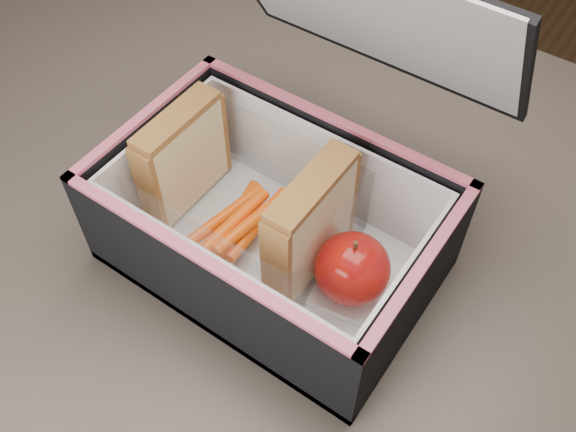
# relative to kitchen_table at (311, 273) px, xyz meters

# --- Properties ---
(kitchen_table) EXTENTS (1.20, 0.80, 0.75)m
(kitchen_table) POSITION_rel_kitchen_table_xyz_m (0.00, 0.00, 0.00)
(kitchen_table) COLOR #51473F
(kitchen_table) RESTS_ON ground
(lunch_bag) EXTENTS (0.29, 0.30, 0.27)m
(lunch_bag) POSITION_rel_kitchen_table_xyz_m (-0.01, -0.05, 0.15)
(lunch_bag) COLOR black
(lunch_bag) RESTS_ON kitchen_table
(plastic_tub) EXTENTS (0.19, 0.14, 0.08)m
(plastic_tub) POSITION_rel_kitchen_table_xyz_m (-0.05, -0.05, 0.14)
(plastic_tub) COLOR white
(plastic_tub) RESTS_ON lunch_bag
(sandwich_left) EXTENTS (0.03, 0.10, 0.11)m
(sandwich_left) POSITION_rel_kitchen_table_xyz_m (-0.12, -0.05, 0.16)
(sandwich_left) COLOR beige
(sandwich_left) RESTS_ON plastic_tub
(sandwich_right) EXTENTS (0.03, 0.10, 0.11)m
(sandwich_right) POSITION_rel_kitchen_table_xyz_m (0.03, -0.05, 0.16)
(sandwich_right) COLOR beige
(sandwich_right) RESTS_ON plastic_tub
(carrot_sticks) EXTENTS (0.06, 0.11, 0.03)m
(carrot_sticks) POSITION_rel_kitchen_table_xyz_m (-0.04, -0.06, 0.12)
(carrot_sticks) COLOR #FF4600
(carrot_sticks) RESTS_ON plastic_tub
(paper_napkin) EXTENTS (0.08, 0.08, 0.01)m
(paper_napkin) POSITION_rel_kitchen_table_xyz_m (0.08, -0.05, 0.11)
(paper_napkin) COLOR white
(paper_napkin) RESTS_ON lunch_bag
(red_apple) EXTENTS (0.08, 0.08, 0.07)m
(red_apple) POSITION_rel_kitchen_table_xyz_m (0.07, -0.06, 0.14)
(red_apple) COLOR maroon
(red_apple) RESTS_ON paper_napkin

